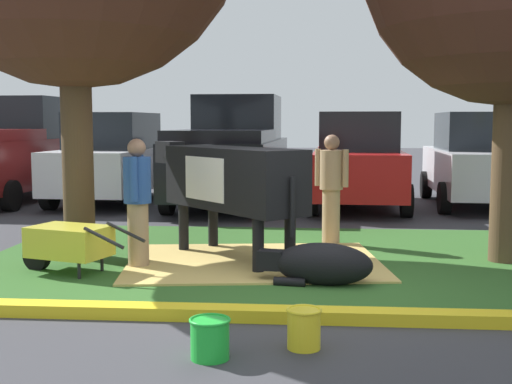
# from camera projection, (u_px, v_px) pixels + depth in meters

# --- Properties ---
(ground_plane) EXTENTS (80.00, 80.00, 0.00)m
(ground_plane) POSITION_uv_depth(u_px,v_px,m) (287.00, 289.00, 7.27)
(ground_plane) COLOR #38383D
(grass_island) EXTENTS (8.01, 5.14, 0.02)m
(grass_island) POSITION_uv_depth(u_px,v_px,m) (287.00, 259.00, 8.82)
(grass_island) COLOR #2D5B23
(grass_island) RESTS_ON ground
(curb_yellow) EXTENTS (9.21, 0.24, 0.12)m
(curb_yellow) POSITION_uv_depth(u_px,v_px,m) (277.00, 314.00, 6.12)
(curb_yellow) COLOR yellow
(curb_yellow) RESTS_ON ground
(hay_bedding) EXTENTS (3.48, 2.78, 0.04)m
(hay_bedding) POSITION_uv_depth(u_px,v_px,m) (254.00, 262.00, 8.57)
(hay_bedding) COLOR tan
(hay_bedding) RESTS_ON ground
(cow_holstein) EXTENTS (2.37, 2.59, 1.53)m
(cow_holstein) POSITION_uv_depth(u_px,v_px,m) (229.00, 179.00, 8.76)
(cow_holstein) COLOR black
(cow_holstein) RESTS_ON ground
(calf_lying) EXTENTS (1.33, 0.63, 0.48)m
(calf_lying) POSITION_uv_depth(u_px,v_px,m) (320.00, 264.00, 7.44)
(calf_lying) COLOR black
(calf_lying) RESTS_ON ground
(person_handler) EXTENTS (0.48, 0.34, 1.63)m
(person_handler) POSITION_uv_depth(u_px,v_px,m) (331.00, 186.00, 9.78)
(person_handler) COLOR #9E7F5B
(person_handler) RESTS_ON ground
(person_visitor_near) EXTENTS (0.34, 0.53, 1.61)m
(person_visitor_near) POSITION_uv_depth(u_px,v_px,m) (138.00, 199.00, 8.22)
(person_visitor_near) COLOR #9E7F5B
(person_visitor_near) RESTS_ON ground
(wheelbarrow) EXTENTS (1.61, 0.93, 0.63)m
(wheelbarrow) POSITION_uv_depth(u_px,v_px,m) (68.00, 242.00, 7.97)
(wheelbarrow) COLOR gold
(wheelbarrow) RESTS_ON ground
(bucket_green) EXTENTS (0.32, 0.32, 0.32)m
(bucket_green) POSITION_uv_depth(u_px,v_px,m) (210.00, 338.00, 5.13)
(bucket_green) COLOR green
(bucket_green) RESTS_ON ground
(bucket_yellow) EXTENTS (0.29, 0.29, 0.33)m
(bucket_yellow) POSITION_uv_depth(u_px,v_px,m) (304.00, 328.00, 5.36)
(bucket_yellow) COLOR yellow
(bucket_yellow) RESTS_ON ground
(pickup_truck_maroon) EXTENTS (2.39, 5.48, 2.42)m
(pickup_truck_maroon) POSITION_uv_depth(u_px,v_px,m) (7.00, 152.00, 15.45)
(pickup_truck_maroon) COLOR maroon
(pickup_truck_maroon) RESTS_ON ground
(hatchback_white) EXTENTS (2.17, 4.47, 2.02)m
(hatchback_white) POSITION_uv_depth(u_px,v_px,m) (114.00, 159.00, 15.03)
(hatchback_white) COLOR silver
(hatchback_white) RESTS_ON ground
(pickup_truck_black) EXTENTS (2.39, 5.48, 2.42)m
(pickup_truck_black) POSITION_uv_depth(u_px,v_px,m) (232.00, 154.00, 14.67)
(pickup_truck_black) COLOR black
(pickup_truck_black) RESTS_ON ground
(sedan_red) EXTENTS (2.17, 4.47, 2.02)m
(sedan_red) POSITION_uv_depth(u_px,v_px,m) (358.00, 161.00, 14.18)
(sedan_red) COLOR red
(sedan_red) RESTS_ON ground
(sedan_silver) EXTENTS (2.17, 4.47, 2.02)m
(sedan_silver) POSITION_uv_depth(u_px,v_px,m) (478.00, 161.00, 14.40)
(sedan_silver) COLOR silver
(sedan_silver) RESTS_ON ground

